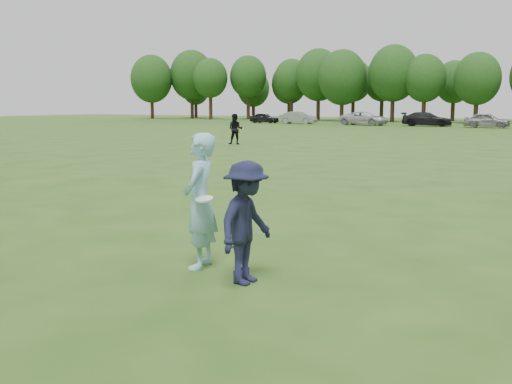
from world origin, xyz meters
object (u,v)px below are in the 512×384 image
(defender, at_px, (246,223))
(car_a, at_px, (264,118))
(car_d, at_px, (427,119))
(player_far_a, at_px, (235,129))
(car_e, at_px, (487,120))
(car_c, at_px, (364,118))
(car_b, at_px, (298,118))
(thrower, at_px, (200,201))

(defender, distance_m, car_a, 69.75)
(car_a, relative_size, car_d, 0.71)
(player_far_a, height_order, car_e, player_far_a)
(defender, xyz_separation_m, car_c, (-19.26, 60.23, -0.08))
(defender, relative_size, car_a, 0.45)
(car_a, xyz_separation_m, car_c, (13.85, -1.16, 0.12))
(car_d, bearing_deg, defender, -175.16)
(car_b, bearing_deg, thrower, -160.10)
(thrower, height_order, defender, thrower)
(thrower, bearing_deg, player_far_a, -165.92)
(car_b, distance_m, car_d, 15.86)
(player_far_a, bearing_deg, defender, -79.98)
(thrower, xyz_separation_m, car_e, (-4.55, 58.64, -0.26))
(thrower, distance_m, car_c, 62.59)
(player_far_a, height_order, car_a, player_far_a)
(car_b, height_order, car_c, car_c)
(player_far_a, bearing_deg, car_d, 63.77)
(defender, bearing_deg, car_e, 6.56)
(thrower, distance_m, car_b, 66.05)
(car_d, relative_size, car_e, 1.19)
(defender, height_order, car_b, defender)
(player_far_a, bearing_deg, car_a, 94.50)
(player_far_a, xyz_separation_m, car_a, (-18.08, 36.94, -0.29))
(car_b, bearing_deg, defender, -159.43)
(car_e, bearing_deg, player_far_a, 161.83)
(defender, relative_size, player_far_a, 0.92)
(player_far_a, height_order, car_c, player_far_a)
(player_far_a, distance_m, car_a, 41.12)
(car_a, xyz_separation_m, car_e, (27.54, -2.39, 0.12))
(car_a, distance_m, car_e, 27.65)
(defender, relative_size, car_c, 0.31)
(car_b, bearing_deg, car_c, -96.97)
(car_c, bearing_deg, car_d, -81.13)
(car_e, bearing_deg, car_d, 74.78)
(car_d, bearing_deg, player_far_a, 168.85)
(car_a, distance_m, car_d, 21.03)
(car_a, bearing_deg, car_b, -97.95)
(car_c, relative_size, car_d, 1.03)
(car_b, height_order, car_d, car_d)
(thrower, height_order, car_b, thrower)
(player_far_a, distance_m, car_d, 36.10)
(defender, height_order, car_e, defender)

